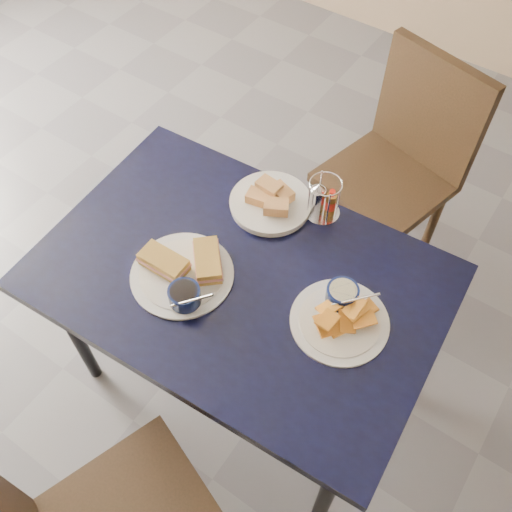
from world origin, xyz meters
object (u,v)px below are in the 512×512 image
Objects in this scene: plantain_plate at (341,312)px; bread_basket at (271,202)px; condiment_caddy at (322,200)px; dining_table at (240,287)px; chair_far at (398,154)px; sandwich_plate at (184,272)px.

bread_basket is at bearing 149.75° from plantain_plate.
plantain_plate is at bearing -51.01° from condiment_caddy.
plantain_plate is 0.44m from bread_basket.
dining_table is 4.77× the size of bread_basket.
dining_table is at bearing -75.23° from bread_basket.
chair_far reaches higher than dining_table.
bread_basket is (0.05, 0.36, -0.00)m from sandwich_plate.
dining_table is at bearing -95.95° from chair_far.
bread_basket is 1.86× the size of condiment_caddy.
dining_table is 8.87× the size of condiment_caddy.
dining_table is 0.18m from sandwich_plate.
plantain_plate is 2.00× the size of condiment_caddy.
condiment_caddy is at bearing 128.99° from plantain_plate.
plantain_plate is 1.07× the size of bread_basket.
condiment_caddy is at bearing 77.98° from dining_table.
dining_table is 0.32m from plantain_plate.
condiment_caddy reaches higher than sandwich_plate.
bread_basket is (-0.38, 0.22, 0.00)m from plantain_plate.
bread_basket reaches higher than dining_table.
condiment_caddy is at bearing -92.41° from chair_far.
dining_table is at bearing -171.18° from plantain_plate.
sandwich_plate is at bearing -114.45° from condiment_caddy.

